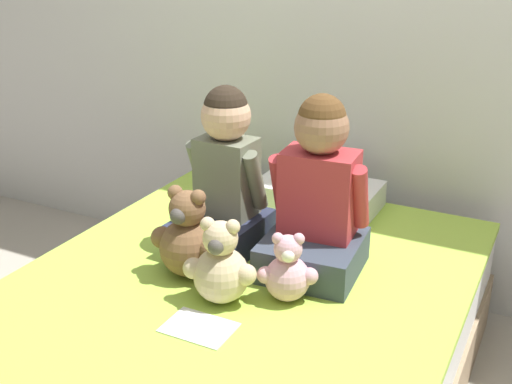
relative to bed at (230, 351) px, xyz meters
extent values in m
cube|color=silver|center=(0.00, 1.11, 1.01)|extent=(8.00, 0.06, 2.50)
cube|color=#997F60|center=(0.00, 0.00, -0.12)|extent=(1.48, 1.95, 0.25)
cube|color=white|center=(0.00, 0.00, 0.11)|extent=(1.45, 1.91, 0.21)
cube|color=#A8D147|center=(0.00, 0.00, 0.23)|extent=(1.47, 1.93, 0.03)
cube|color=#282D47|center=(-0.18, 0.25, 0.31)|extent=(0.30, 0.37, 0.13)
cube|color=slate|center=(-0.17, 0.30, 0.52)|extent=(0.22, 0.16, 0.29)
sphere|color=#DBAD89|center=(-0.17, 0.30, 0.75)|extent=(0.18, 0.18, 0.18)
sphere|color=#2D2319|center=(-0.17, 0.30, 0.78)|extent=(0.16, 0.16, 0.16)
cylinder|color=slate|center=(-0.29, 0.31, 0.53)|extent=(0.06, 0.14, 0.24)
cylinder|color=slate|center=(-0.05, 0.29, 0.53)|extent=(0.06, 0.14, 0.24)
cube|color=#384251|center=(0.20, 0.25, 0.31)|extent=(0.35, 0.37, 0.12)
cube|color=#B23338|center=(0.19, 0.30, 0.52)|extent=(0.26, 0.18, 0.30)
sphere|color=#9E7051|center=(0.19, 0.30, 0.76)|extent=(0.18, 0.18, 0.18)
sphere|color=brown|center=(0.19, 0.30, 0.79)|extent=(0.16, 0.16, 0.16)
cylinder|color=#B23338|center=(0.05, 0.29, 0.53)|extent=(0.07, 0.14, 0.24)
cylinder|color=#B23338|center=(0.33, 0.31, 0.53)|extent=(0.07, 0.14, 0.24)
sphere|color=brown|center=(-0.18, 0.03, 0.35)|extent=(0.20, 0.20, 0.20)
sphere|color=brown|center=(-0.18, 0.03, 0.50)|extent=(0.13, 0.13, 0.13)
sphere|color=#4C4742|center=(-0.18, -0.02, 0.49)|extent=(0.06, 0.06, 0.06)
sphere|color=brown|center=(-0.22, 0.03, 0.55)|extent=(0.05, 0.05, 0.05)
sphere|color=brown|center=(-0.13, 0.03, 0.55)|extent=(0.05, 0.05, 0.05)
sphere|color=brown|center=(-0.27, 0.01, 0.38)|extent=(0.08, 0.08, 0.08)
sphere|color=brown|center=(-0.08, 0.01, 0.38)|extent=(0.08, 0.08, 0.08)
sphere|color=#DBA3B2|center=(0.20, 0.03, 0.32)|extent=(0.15, 0.15, 0.15)
sphere|color=#DBA3B2|center=(0.20, 0.03, 0.43)|extent=(0.09, 0.09, 0.09)
sphere|color=white|center=(0.21, 0.00, 0.42)|extent=(0.04, 0.04, 0.04)
sphere|color=#DBA3B2|center=(0.17, 0.02, 0.46)|extent=(0.04, 0.04, 0.04)
sphere|color=#DBA3B2|center=(0.23, 0.05, 0.46)|extent=(0.04, 0.04, 0.04)
sphere|color=#DBA3B2|center=(0.14, -0.01, 0.34)|extent=(0.06, 0.06, 0.06)
sphere|color=#DBA3B2|center=(0.27, 0.05, 0.34)|extent=(0.06, 0.06, 0.06)
sphere|color=#D1B78E|center=(0.01, -0.07, 0.34)|extent=(0.18, 0.18, 0.18)
sphere|color=#D1B78E|center=(0.01, -0.07, 0.47)|extent=(0.11, 0.11, 0.11)
sphere|color=#4C4742|center=(0.02, -0.12, 0.46)|extent=(0.05, 0.05, 0.05)
sphere|color=#D1B78E|center=(-0.03, -0.08, 0.51)|extent=(0.05, 0.05, 0.05)
sphere|color=#D1B78E|center=(0.05, -0.06, 0.51)|extent=(0.05, 0.05, 0.05)
sphere|color=#D1B78E|center=(-0.07, -0.11, 0.36)|extent=(0.07, 0.07, 0.07)
sphere|color=#D1B78E|center=(0.10, -0.07, 0.36)|extent=(0.07, 0.07, 0.07)
cube|color=white|center=(0.00, 0.79, 0.30)|extent=(0.51, 0.32, 0.11)
cube|color=white|center=(0.03, -0.24, 0.25)|extent=(0.21, 0.15, 0.00)
camera|label=1|loc=(0.93, -1.62, 1.35)|focal=45.00mm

